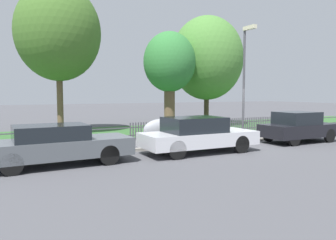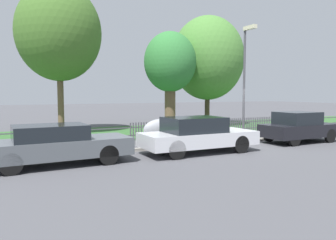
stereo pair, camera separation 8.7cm
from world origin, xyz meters
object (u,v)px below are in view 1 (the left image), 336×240
tree_behind_motorcycle (170,63)px  tree_mid_park (207,58)px  parked_car_navy_estate (298,127)px  covered_motorcycle (162,129)px  tree_nearest_kerb (58,33)px  street_lamp (245,69)px  parked_car_black_saloon (198,134)px  parked_car_silver_hatchback (57,144)px

tree_behind_motorcycle → tree_mid_park: tree_mid_park is taller
parked_car_navy_estate → covered_motorcycle: parked_car_navy_estate is taller
tree_nearest_kerb → tree_mid_park: bearing=0.2°
tree_mid_park → street_lamp: 7.53m
parked_car_black_saloon → covered_motorcycle: size_ratio=2.44×
tree_nearest_kerb → street_lamp: tree_nearest_kerb is taller
tree_mid_park → tree_behind_motorcycle: bearing=-161.2°
parked_car_silver_hatchback → tree_nearest_kerb: (1.53, 8.62, 4.98)m
parked_car_silver_hatchback → parked_car_navy_estate: parked_car_navy_estate is taller
parked_car_navy_estate → parked_car_black_saloon: bearing=-178.3°
tree_nearest_kerb → tree_behind_motorcycle: tree_nearest_kerb is taller
parked_car_black_saloon → street_lamp: size_ratio=0.83×
covered_motorcycle → street_lamp: 5.13m
parked_car_navy_estate → tree_mid_park: size_ratio=0.49×
tree_behind_motorcycle → tree_nearest_kerb: bearing=169.5°
covered_motorcycle → tree_nearest_kerb: (-3.19, 6.58, 4.95)m
parked_car_navy_estate → street_lamp: (-1.79, 1.70, 2.73)m
parked_car_navy_estate → street_lamp: 3.68m
covered_motorcycle → tree_nearest_kerb: size_ratio=0.22×
parked_car_black_saloon → street_lamp: (3.88, 1.84, 2.74)m
tree_nearest_kerb → parked_car_black_saloon: bearing=-67.6°
tree_nearest_kerb → street_lamp: (7.50, -6.95, -2.20)m
parked_car_black_saloon → tree_nearest_kerb: tree_nearest_kerb is taller
parked_car_silver_hatchback → tree_nearest_kerb: size_ratio=0.55×
parked_car_black_saloon → tree_nearest_kerb: bearing=113.0°
parked_car_silver_hatchback → tree_mid_park: (11.54, 8.67, 4.06)m
parked_car_silver_hatchback → parked_car_navy_estate: (10.82, -0.02, 0.04)m
parked_car_silver_hatchback → covered_motorcycle: parked_car_silver_hatchback is taller
parked_car_black_saloon → street_lamp: bearing=26.0°
parked_car_black_saloon → tree_mid_park: bearing=54.8°
tree_nearest_kerb → street_lamp: 10.46m
parked_car_navy_estate → street_lamp: street_lamp is taller
tree_nearest_kerb → tree_mid_park: size_ratio=1.09×
parked_car_navy_estate → parked_car_silver_hatchback: bearing=-179.9°
parked_car_black_saloon → parked_car_navy_estate: (5.67, 0.15, 0.01)m
tree_mid_park → street_lamp: size_ratio=1.41×
parked_car_black_saloon → street_lamp: street_lamp is taller
tree_nearest_kerb → street_lamp: bearing=-42.8°
covered_motorcycle → tree_mid_park: tree_mid_park is taller
parked_car_navy_estate → tree_behind_motorcycle: tree_behind_motorcycle is taller
parked_car_silver_hatchback → parked_car_navy_estate: 10.82m
parked_car_silver_hatchback → covered_motorcycle: 5.15m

